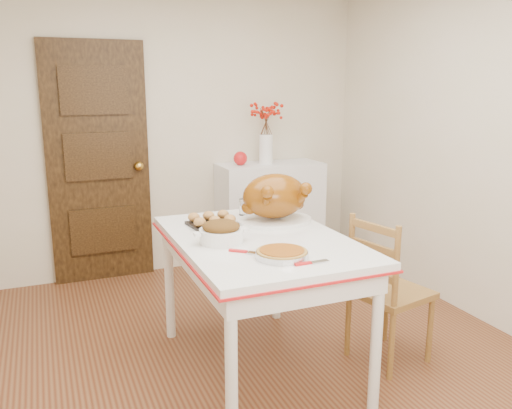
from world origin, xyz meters
name	(u,v)px	position (x,y,z in m)	size (l,w,h in m)	color
floor	(263,368)	(0.00, 0.00, 0.00)	(3.50, 4.00, 0.00)	#532512
wall_back	(177,135)	(0.00, 2.00, 1.25)	(3.50, 0.00, 2.50)	beige
wall_right	(499,151)	(1.75, 0.00, 1.25)	(0.00, 4.00, 2.50)	beige
door_back	(99,164)	(-0.70, 1.97, 1.03)	(0.85, 0.06, 2.06)	black
sideboard	(270,214)	(0.83, 1.78, 0.49)	(0.97, 0.43, 0.97)	white
kitchen_table	(259,304)	(-0.02, 0.01, 0.42)	(0.96, 1.40, 0.84)	white
chair_oak	(391,289)	(0.77, -0.19, 0.47)	(0.41, 0.41, 0.93)	olive
berry_vase	(266,133)	(0.78, 1.78, 1.25)	(0.29, 0.29, 0.56)	white
apple	(240,158)	(0.53, 1.78, 1.04)	(0.13, 0.13, 0.13)	red
turkey_platter	(275,199)	(0.19, 0.27, 0.99)	(0.48, 0.39, 0.30)	#784205
pumpkin_pie	(282,252)	(-0.07, -0.39, 0.87)	(0.27, 0.27, 0.06)	#8A4611
stuffing_dish	(221,232)	(-0.26, -0.02, 0.90)	(0.31, 0.24, 0.12)	brown
rolls_tray	(212,219)	(-0.20, 0.35, 0.87)	(0.28, 0.22, 0.07)	#C27E44
pie_server	(312,262)	(0.03, -0.52, 0.84)	(0.19, 0.05, 0.01)	silver
carving_knife	(254,252)	(-0.17, -0.27, 0.84)	(0.28, 0.07, 0.01)	silver
drinking_glass	(244,207)	(0.08, 0.52, 0.89)	(0.06, 0.06, 0.11)	white
shaker_pair	(269,206)	(0.27, 0.53, 0.88)	(0.09, 0.04, 0.09)	white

